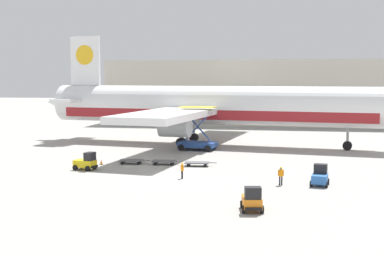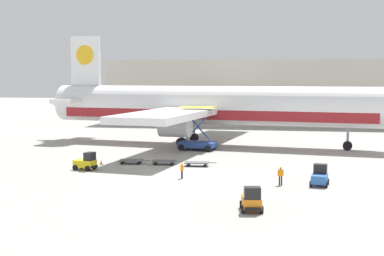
# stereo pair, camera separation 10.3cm
# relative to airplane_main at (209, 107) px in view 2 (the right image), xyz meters

# --- Properties ---
(ground_plane) EXTENTS (400.00, 400.00, 0.00)m
(ground_plane) POSITION_rel_airplane_main_xyz_m (-0.11, -27.80, -5.84)
(ground_plane) COLOR #9E9B93
(terminal_building) EXTENTS (90.00, 18.20, 14.00)m
(terminal_building) POSITION_rel_airplane_main_xyz_m (17.55, 39.96, 1.15)
(terminal_building) COLOR #BCB7A8
(terminal_building) RESTS_ON ground_plane
(airplane_main) EXTENTS (57.87, 48.65, 17.00)m
(airplane_main) POSITION_rel_airplane_main_xyz_m (0.00, 0.00, 0.00)
(airplane_main) COLOR white
(airplane_main) RESTS_ON ground_plane
(scissor_lift_loader) EXTENTS (5.57, 4.00, 6.17)m
(scissor_lift_loader) POSITION_rel_airplane_main_xyz_m (-0.63, -6.29, -3.54)
(scissor_lift_loader) COLOR #284C99
(scissor_lift_loader) RESTS_ON ground_plane
(baggage_tug_foreground) EXTENTS (1.99, 2.65, 2.00)m
(baggage_tug_foreground) POSITION_rel_airplane_main_xyz_m (9.26, -40.11, -4.96)
(baggage_tug_foreground) COLOR orange
(baggage_tug_foreground) RESTS_ON ground_plane
(baggage_tug_mid) EXTENTS (2.66, 2.02, 2.00)m
(baggage_tug_mid) POSITION_rel_airplane_main_xyz_m (-10.18, -24.71, -4.96)
(baggage_tug_mid) COLOR yellow
(baggage_tug_mid) RESTS_ON ground_plane
(baggage_tug_far) EXTENTS (1.96, 2.64, 2.00)m
(baggage_tug_far) POSITION_rel_airplane_main_xyz_m (15.02, -29.01, -4.96)
(baggage_tug_far) COLOR #2D66B7
(baggage_tug_far) RESTS_ON ground_plane
(baggage_dolly_lead) EXTENTS (3.75, 1.72, 0.48)m
(baggage_dolly_lead) POSITION_rel_airplane_main_xyz_m (-6.43, -19.80, -5.45)
(baggage_dolly_lead) COLOR #56565B
(baggage_dolly_lead) RESTS_ON ground_plane
(baggage_dolly_second) EXTENTS (3.75, 1.72, 0.48)m
(baggage_dolly_second) POSITION_rel_airplane_main_xyz_m (-2.43, -19.65, -5.45)
(baggage_dolly_second) COLOR #56565B
(baggage_dolly_second) RESTS_ON ground_plane
(baggage_dolly_third) EXTENTS (3.75, 1.72, 0.48)m
(baggage_dolly_third) POSITION_rel_airplane_main_xyz_m (1.61, -20.07, -5.45)
(baggage_dolly_third) COLOR #56565B
(baggage_dolly_third) RESTS_ON ground_plane
(ground_crew_near) EXTENTS (0.36, 0.51, 1.67)m
(ground_crew_near) POSITION_rel_airplane_main_xyz_m (1.37, -27.92, -4.86)
(ground_crew_near) COLOR black
(ground_crew_near) RESTS_ON ground_plane
(ground_crew_far) EXTENTS (0.56, 0.29, 1.79)m
(ground_crew_far) POSITION_rel_airplane_main_xyz_m (11.33, -29.59, -4.78)
(ground_crew_far) COLOR black
(ground_crew_far) RESTS_ON ground_plane
(traffic_cone_near) EXTENTS (0.40, 0.40, 0.63)m
(traffic_cone_near) POSITION_rel_airplane_main_xyz_m (-9.79, -20.91, -5.53)
(traffic_cone_near) COLOR black
(traffic_cone_near) RESTS_ON ground_plane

